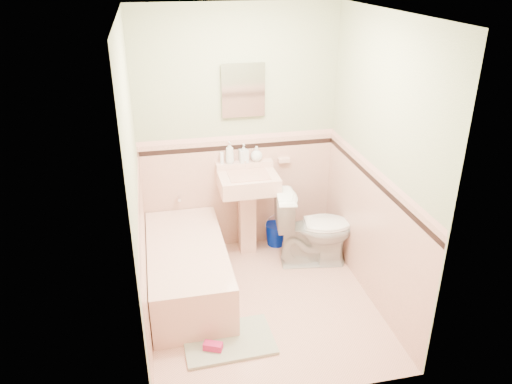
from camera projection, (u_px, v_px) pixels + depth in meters
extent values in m
plane|color=#EAB099|center=(262.00, 303.00, 4.56)|extent=(2.20, 2.20, 0.00)
plane|color=white|center=(264.00, 13.00, 3.50)|extent=(2.20, 2.20, 0.00)
plane|color=beige|center=(238.00, 134.00, 5.00)|extent=(2.50, 0.00, 2.50)
plane|color=beige|center=(303.00, 246.00, 3.06)|extent=(2.50, 0.00, 2.50)
plane|color=beige|center=(135.00, 188.00, 3.84)|extent=(0.00, 2.50, 2.50)
plane|color=beige|center=(378.00, 167.00, 4.22)|extent=(0.00, 2.50, 2.50)
plane|color=beige|center=(239.00, 193.00, 5.27)|extent=(2.00, 0.00, 2.00)
plane|color=beige|center=(298.00, 329.00, 3.34)|extent=(2.00, 0.00, 2.00)
plane|color=beige|center=(145.00, 259.00, 4.12)|extent=(0.00, 2.20, 2.20)
plane|color=beige|center=(369.00, 234.00, 4.49)|extent=(0.00, 2.20, 2.20)
plane|color=black|center=(239.00, 147.00, 5.04)|extent=(2.00, 0.00, 2.00)
plane|color=black|center=(301.00, 263.00, 3.13)|extent=(2.00, 0.00, 2.00)
plane|color=black|center=(140.00, 203.00, 3.90)|extent=(0.00, 2.20, 2.20)
plane|color=black|center=(375.00, 181.00, 4.27)|extent=(0.00, 2.20, 2.20)
plane|color=#EAAE9D|center=(238.00, 138.00, 5.00)|extent=(2.00, 0.00, 2.00)
plane|color=#EAAE9D|center=(302.00, 249.00, 3.08)|extent=(2.00, 0.00, 2.00)
plane|color=#EAAE9D|center=(138.00, 191.00, 3.85)|extent=(0.00, 2.20, 2.20)
plane|color=#EAAE9D|center=(376.00, 170.00, 4.23)|extent=(0.00, 2.20, 2.20)
cube|color=beige|center=(188.00, 270.00, 4.63)|extent=(0.70, 1.50, 0.45)
cylinder|color=silver|center=(179.00, 198.00, 5.10)|extent=(0.04, 0.12, 0.04)
cylinder|color=silver|center=(245.00, 165.00, 5.05)|extent=(0.02, 0.02, 0.10)
cube|color=white|center=(243.00, 90.00, 4.80)|extent=(0.36, 0.04, 0.45)
cube|color=beige|center=(284.00, 160.00, 5.18)|extent=(0.12, 0.07, 0.04)
imported|color=#B2B2B2|center=(230.00, 153.00, 5.00)|extent=(0.10, 0.10, 0.22)
imported|color=#B2B2B2|center=(244.00, 153.00, 5.04)|extent=(0.09, 0.09, 0.19)
imported|color=#B2B2B2|center=(257.00, 154.00, 5.07)|extent=(0.13, 0.13, 0.15)
cylinder|color=white|center=(222.00, 158.00, 5.01)|extent=(0.04, 0.04, 0.12)
imported|color=white|center=(314.00, 228.00, 5.02)|extent=(0.83, 0.55, 0.79)
cube|color=gray|center=(229.00, 341.00, 4.09)|extent=(0.74, 0.51, 0.03)
cube|color=#BF1E59|center=(213.00, 346.00, 3.96)|extent=(0.16, 0.12, 0.06)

